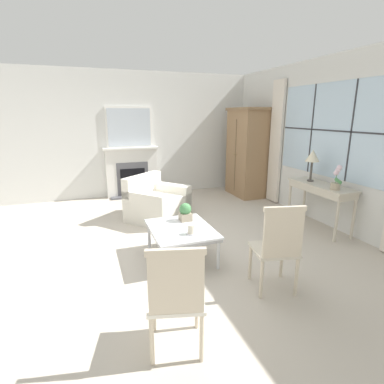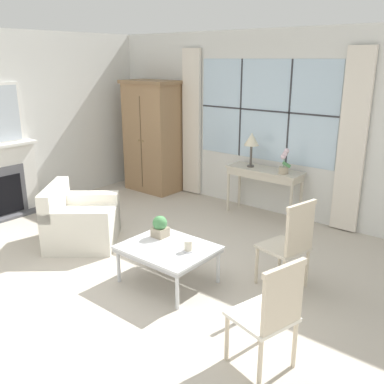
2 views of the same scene
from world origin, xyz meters
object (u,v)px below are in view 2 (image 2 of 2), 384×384
(armchair_upholstered, at_px, (81,223))
(pillar_candle, at_px, (188,246))
(potted_orchid, at_px, (284,164))
(console_table, at_px, (264,175))
(potted_plant_small, at_px, (160,226))
(accent_chair_wooden, at_px, (271,311))
(side_chair_wooden, at_px, (291,241))
(armoire, at_px, (152,136))
(coffee_table, at_px, (168,250))
(table_lamp, at_px, (252,140))

(armchair_upholstered, relative_size, pillar_candle, 9.62)
(potted_orchid, height_order, pillar_candle, potted_orchid)
(console_table, height_order, potted_plant_small, console_table)
(accent_chair_wooden, bearing_deg, armchair_upholstered, 169.55)
(side_chair_wooden, height_order, accent_chair_wooden, side_chair_wooden)
(console_table, xyz_separation_m, accent_chair_wooden, (1.83, -3.03, -0.12))
(console_table, height_order, potted_orchid, potted_orchid)
(potted_orchid, bearing_deg, armoire, -179.66)
(armchair_upholstered, relative_size, side_chair_wooden, 1.28)
(potted_orchid, distance_m, pillar_candle, 2.42)
(console_table, relative_size, potted_orchid, 3.11)
(potted_orchid, xyz_separation_m, side_chair_wooden, (1.01, -1.72, -0.35))
(coffee_table, relative_size, pillar_candle, 7.23)
(armoire, xyz_separation_m, side_chair_wooden, (3.68, -1.70, -0.45))
(coffee_table, bearing_deg, side_chair_wooden, 33.21)
(coffee_table, height_order, potted_plant_small, potted_plant_small)
(console_table, distance_m, pillar_candle, 2.50)
(console_table, distance_m, accent_chair_wooden, 3.54)
(armchair_upholstered, distance_m, side_chair_wooden, 2.82)
(armoire, height_order, coffee_table, armoire)
(table_lamp, bearing_deg, armchair_upholstered, -114.90)
(accent_chair_wooden, distance_m, pillar_candle, 1.44)
(table_lamp, relative_size, coffee_table, 0.56)
(potted_orchid, bearing_deg, coffee_table, -91.86)
(table_lamp, relative_size, side_chair_wooden, 0.53)
(armchair_upholstered, height_order, pillar_candle, armchair_upholstered)
(potted_orchid, bearing_deg, side_chair_wooden, -59.57)
(potted_orchid, xyz_separation_m, accent_chair_wooden, (1.48, -2.97, -0.37))
(accent_chair_wooden, relative_size, pillar_candle, 7.26)
(side_chair_wooden, distance_m, potted_plant_small, 1.46)
(armoire, bearing_deg, pillar_candle, -39.83)
(armoire, bearing_deg, table_lamp, 1.43)
(console_table, relative_size, armchair_upholstered, 0.92)
(side_chair_wooden, height_order, pillar_candle, side_chair_wooden)
(armoire, bearing_deg, potted_orchid, 0.34)
(side_chair_wooden, xyz_separation_m, pillar_candle, (-0.84, -0.66, -0.07))
(armchair_upholstered, bearing_deg, side_chair_wooden, 13.63)
(armchair_upholstered, xyz_separation_m, pillar_candle, (1.88, -0.00, 0.21))
(coffee_table, bearing_deg, pillar_candle, 11.92)
(coffee_table, bearing_deg, armchair_upholstered, 178.14)
(coffee_table, height_order, pillar_candle, pillar_candle)
(table_lamp, height_order, armchair_upholstered, table_lamp)
(armoire, relative_size, potted_orchid, 5.28)
(armchair_upholstered, relative_size, potted_plant_small, 5.13)
(potted_plant_small, bearing_deg, coffee_table, -29.64)
(accent_chair_wooden, xyz_separation_m, potted_plant_small, (-1.81, 0.68, 0.01))
(console_table, bearing_deg, potted_orchid, -9.20)
(armchair_upholstered, xyz_separation_m, side_chair_wooden, (2.72, 0.66, 0.28))
(table_lamp, height_order, pillar_candle, table_lamp)
(side_chair_wooden, bearing_deg, armchair_upholstered, -166.37)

